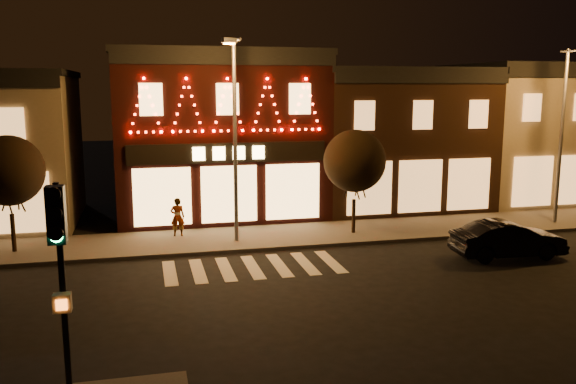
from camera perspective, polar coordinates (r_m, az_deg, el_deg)
name	(u,v)px	position (r m, az deg, el deg)	size (l,w,h in m)	color
ground	(276,305)	(18.61, -1.12, -10.66)	(120.00, 120.00, 0.00)	black
sidewalk_far	(281,236)	(26.47, -0.64, -4.21)	(44.00, 4.00, 0.15)	#47423D
building_pulp	(217,134)	(31.30, -6.71, 5.52)	(10.20, 8.34, 8.30)	black
building_right_a	(389,138)	(33.83, 9.54, 5.10)	(9.20, 8.28, 7.50)	#331D11
building_right_b	(532,132)	(38.25, 22.11, 5.28)	(9.20, 8.28, 7.80)	#80765B
traffic_signal_near	(60,257)	(11.93, -20.83, -5.82)	(0.33, 0.48, 4.67)	black
streetlamp_mid	(234,126)	(24.55, -5.11, 6.28)	(0.78, 1.89, 8.25)	#59595E
streetlamp_right	(565,123)	(30.70, 24.74, 5.95)	(0.73, 1.85, 8.08)	#59595E
tree_left	(8,171)	(25.56, -24.98, 1.84)	(2.74, 2.74, 4.58)	black
tree_right	(355,161)	(26.42, 6.33, 2.94)	(2.74, 2.74, 4.57)	black
dark_sedan	(508,239)	(24.88, 20.12, -4.24)	(1.51, 4.32, 1.42)	black
pedestrian	(178,217)	(26.48, -10.42, -2.34)	(0.61, 0.40, 1.68)	gray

